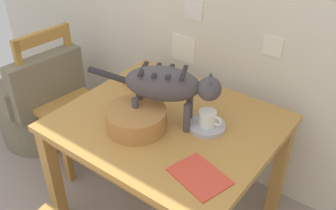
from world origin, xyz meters
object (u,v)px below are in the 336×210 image
object	(u,v)px
wicker_basket	(136,118)
wooden_chair_far	(65,101)
dining_table	(168,134)
cat	(168,86)
book_stack	(138,81)
coffee_mug	(208,118)
saucer_bowl	(207,126)
magazine	(199,176)
wicker_armchair	(40,108)

from	to	relation	value
wicker_basket	wooden_chair_far	distance (m)	0.93
dining_table	wicker_basket	bearing A→B (deg)	-122.35
cat	wicker_basket	bearing A→B (deg)	-65.97
cat	book_stack	distance (m)	0.50
dining_table	wooden_chair_far	distance (m)	0.96
coffee_mug	book_stack	xyz separation A→B (m)	(-0.58, 0.13, -0.05)
dining_table	wooden_chair_far	xyz separation A→B (m)	(-0.94, 0.04, -0.18)
cat	saucer_bowl	xyz separation A→B (m)	(0.18, 0.09, -0.22)
wooden_chair_far	cat	bearing A→B (deg)	91.30
magazine	book_stack	xyz separation A→B (m)	(-0.74, 0.45, 0.01)
saucer_bowl	wicker_armchair	xyz separation A→B (m)	(-1.47, -0.03, -0.47)
dining_table	saucer_bowl	distance (m)	0.23
magazine	wicker_armchair	xyz separation A→B (m)	(-1.64, 0.29, -0.46)
saucer_bowl	wicker_armchair	size ratio (longest dim) A/B	0.25
cat	book_stack	world-z (taller)	cat
wicker_armchair	coffee_mug	bearing A→B (deg)	-82.34
dining_table	saucer_bowl	size ratio (longest dim) A/B	5.79
wicker_basket	saucer_bowl	bearing A→B (deg)	36.28
wicker_basket	wicker_armchair	xyz separation A→B (m)	(-1.18, 0.19, -0.52)
book_stack	wooden_chair_far	world-z (taller)	wooden_chair_far
cat	coffee_mug	size ratio (longest dim) A/B	4.70
saucer_bowl	wicker_basket	bearing A→B (deg)	-143.72
book_stack	magazine	bearing A→B (deg)	-31.33
magazine	cat	bearing A→B (deg)	162.16
wooden_chair_far	wicker_armchair	xyz separation A→B (m)	(-0.34, 0.00, -0.19)
saucer_bowl	magazine	bearing A→B (deg)	-62.84
magazine	wicker_basket	bearing A→B (deg)	-177.29
book_stack	wicker_basket	world-z (taller)	wicker_basket
cat	wooden_chair_far	size ratio (longest dim) A/B	0.66
coffee_mug	magazine	size ratio (longest dim) A/B	0.52
saucer_bowl	wicker_armchair	distance (m)	1.55
wicker_armchair	wooden_chair_far	bearing A→B (deg)	-83.36
dining_table	book_stack	xyz separation A→B (m)	(-0.38, 0.20, 0.11)
dining_table	cat	world-z (taller)	cat
saucer_bowl	wicker_basket	world-z (taller)	wicker_basket
dining_table	cat	size ratio (longest dim) A/B	1.80
cat	book_stack	size ratio (longest dim) A/B	3.65
coffee_mug	wicker_armchair	bearing A→B (deg)	-178.98
saucer_bowl	wicker_basket	xyz separation A→B (m)	(-0.29, -0.21, 0.04)
cat	wicker_armchair	xyz separation A→B (m)	(-1.29, 0.06, -0.69)
cat	saucer_bowl	size ratio (longest dim) A/B	3.22
book_stack	dining_table	bearing A→B (deg)	-27.87
cat	wicker_basket	world-z (taller)	cat
wicker_armchair	wicker_basket	bearing A→B (deg)	-92.38
dining_table	wooden_chair_far	size ratio (longest dim) A/B	1.18
wicker_armchair	dining_table	bearing A→B (deg)	-85.24
dining_table	wicker_armchair	size ratio (longest dim) A/B	1.43
book_stack	wooden_chair_far	xyz separation A→B (m)	(-0.56, -0.16, -0.28)
cat	coffee_mug	distance (m)	0.27
wicker_basket	dining_table	bearing A→B (deg)	57.65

